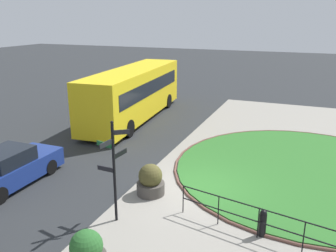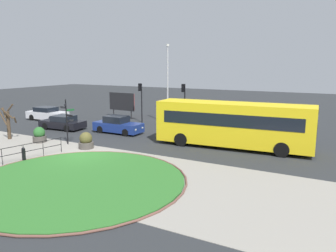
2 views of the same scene
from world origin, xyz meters
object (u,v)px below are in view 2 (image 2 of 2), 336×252
Objects in this scene: signpost_directional at (67,118)px; traffic_light_far at (141,94)px; lamppost_tall at (168,82)px; car_oncoming at (47,114)px; planter_near_signpost at (39,135)px; car_far_lane at (118,125)px; traffic_light_near at (184,96)px; bus_yellow at (233,124)px; bollard_foreground at (24,154)px; billboard_left at (122,102)px; street_tree_bare at (8,122)px; car_near_lane at (63,123)px; planter_kerbside at (86,141)px.

traffic_light_far reaches higher than signpost_directional.
traffic_light_far is at bearing -168.87° from lamppost_tall.
planter_near_signpost is at bearing -47.54° from car_oncoming.
car_far_lane is 7.21m from lamppost_tall.
bus_yellow is at bearing 155.31° from traffic_light_near.
bollard_foreground is 0.22× the size of traffic_light_far.
traffic_light_near is (14.64, 4.00, 2.34)m from car_oncoming.
car_far_lane is 0.96× the size of car_oncoming.
car_far_lane is at bearing 74.25° from traffic_light_near.
billboard_left is 12.83m from planter_near_signpost.
signpost_directional is 4.96m from bollard_foreground.
car_far_lane is 8.84m from street_tree_bare.
car_oncoming is (-11.02, 1.82, -0.01)m from car_far_lane.
car_near_lane reaches higher than bollard_foreground.
billboard_left is at bearing 108.01° from signpost_directional.
billboard_left reaches higher than car_oncoming.
traffic_light_near is at bearing -4.46° from billboard_left.
bollard_foreground is (0.89, -4.63, -1.54)m from signpost_directional.
billboard_left is (-4.64, 6.88, 1.14)m from car_far_lane.
bollard_foreground is 0.21× the size of car_near_lane.
planter_kerbside is (1.18, 4.31, 0.08)m from bollard_foreground.
street_tree_bare is (-6.36, 3.57, 0.97)m from bollard_foreground.
car_oncoming is 3.83× the size of planter_kerbside.
planter_near_signpost is 4.56m from planter_kerbside.
bus_yellow is 2.73× the size of traffic_light_near.
bollard_foreground is 5.26m from planter_near_signpost.
planter_near_signpost is at bearing 8.97° from street_tree_bare.
bus_yellow is at bearing 160.47° from traffic_light_far.
car_oncoming is 1.13× the size of traffic_light_near.
traffic_light_near is 3.38× the size of planter_near_signpost.
car_near_lane is (-5.80, 8.78, 0.15)m from bollard_foreground.
signpost_directional is 0.80× the size of car_near_lane.
traffic_light_near is 15.65m from street_tree_bare.
signpost_directional is 2.83× the size of planter_kerbside.
bus_yellow reaches higher than car_near_lane.
signpost_directional reaches higher than bus_yellow.
traffic_light_near is at bearing -147.77° from car_near_lane.
bollard_foreground is at bearing -105.34° from planter_kerbside.
car_far_lane is 1.08× the size of traffic_light_near.
planter_kerbside is at bearing -8.70° from signpost_directional.
traffic_light_near reaches higher than bollard_foreground.
lamppost_tall reaches higher than planter_kerbside.
traffic_light_far is at bearing 20.56° from traffic_light_near.
car_oncoming is 1.62× the size of street_tree_bare.
street_tree_bare is (-7.54, -0.74, 0.89)m from planter_kerbside.
planter_kerbside is at bearing 142.95° from car_near_lane.
traffic_light_near is 1.44× the size of street_tree_bare.
bus_yellow is (10.34, 9.71, 1.30)m from bollard_foreground.
lamppost_tall is (1.54, 15.87, 3.81)m from bollard_foreground.
bollard_foreground is at bearing -79.10° from signpost_directional.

